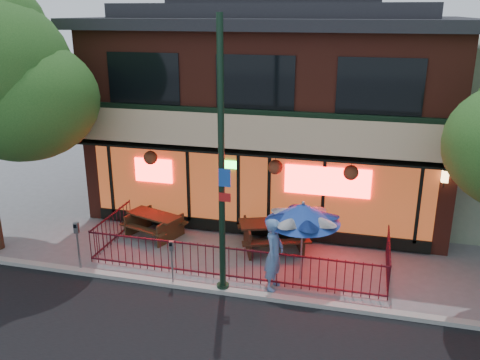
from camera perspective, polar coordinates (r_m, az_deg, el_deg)
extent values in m
plane|color=gray|center=(14.06, -1.46, -11.51)|extent=(80.00, 80.00, 0.00)
cube|color=#999993|center=(13.62, -2.05, -12.30)|extent=(80.00, 0.25, 0.12)
cube|color=maroon|center=(19.56, 4.29, 7.32)|extent=(12.00, 8.00, 6.50)
cube|color=#59230F|center=(16.18, 1.58, -0.93)|extent=(11.00, 0.06, 2.60)
cube|color=#FF0C0C|center=(15.63, 9.77, -0.16)|extent=(2.60, 0.04, 0.90)
cube|color=#FF0C0C|center=(17.04, -9.69, 1.06)|extent=(1.30, 0.04, 0.80)
cube|color=#D7B387|center=(15.19, 1.23, 5.26)|extent=(12.20, 1.33, 1.26)
cube|color=black|center=(16.56, -10.79, 11.15)|extent=(2.40, 0.06, 1.60)
cube|color=black|center=(15.39, 1.69, 10.92)|extent=(2.40, 0.06, 1.60)
cube|color=black|center=(15.01, 15.42, 10.08)|extent=(2.40, 0.06, 1.60)
cube|color=black|center=(16.67, 1.51, -5.50)|extent=(11.00, 0.12, 0.40)
cube|color=#FFC672|center=(15.54, 22.02, 0.36)|extent=(0.18, 0.18, 0.32)
cube|color=#450E1A|center=(13.78, -1.26, -7.68)|extent=(8.40, 0.04, 0.04)
cube|color=#450E1A|center=(14.17, -1.24, -10.70)|extent=(8.40, 0.04, 0.04)
cube|color=#450E1A|center=(16.39, -14.31, -3.88)|extent=(0.04, 2.60, 0.04)
cube|color=#450E1A|center=(14.55, 16.45, -7.01)|extent=(0.04, 2.60, 0.04)
cylinder|color=#450E1A|center=(13.99, -1.25, -9.34)|extent=(0.02, 0.02, 1.00)
cylinder|color=black|center=(12.31, -2.10, 1.82)|extent=(0.16, 0.16, 7.00)
cylinder|color=black|center=(13.68, -1.93, -11.95)|extent=(0.32, 0.32, 0.20)
cube|color=#194CB2|center=(12.23, -1.75, 0.24)|extent=(0.30, 0.02, 0.45)
cube|color=red|center=(12.39, -1.72, -1.96)|extent=(0.30, 0.02, 0.22)
cube|color=#3E2A16|center=(17.31, -11.29, -4.52)|extent=(0.47, 1.24, 0.73)
cube|color=#3E2A16|center=(16.43, -7.78, -5.60)|extent=(0.47, 1.24, 0.73)
cube|color=#3E2A16|center=(16.72, -9.65, -3.89)|extent=(1.93, 1.28, 0.06)
cube|color=#3E2A16|center=(16.47, -10.87, -5.44)|extent=(1.78, 0.83, 0.05)
cube|color=#3E2A16|center=(17.20, -8.37, -4.24)|extent=(1.78, 0.83, 0.05)
cube|color=#362013|center=(15.67, 0.83, -6.43)|extent=(0.58, 1.42, 0.85)
cube|color=#362013|center=(15.93, 6.61, -6.13)|extent=(0.58, 1.42, 0.85)
cube|color=#362013|center=(15.61, 3.78, -4.87)|extent=(2.23, 1.53, 0.07)
cube|color=#362013|center=(15.18, 4.15, -7.00)|extent=(2.05, 1.02, 0.06)
cube|color=#362013|center=(16.31, 3.38, -5.11)|extent=(2.05, 1.02, 0.06)
cylinder|color=gray|center=(13.89, 6.93, -7.16)|extent=(0.05, 0.05, 2.10)
cone|color=#1B3B98|center=(13.52, 7.07, -3.70)|extent=(2.00, 2.00, 0.52)
sphere|color=gray|center=(13.42, 7.12, -2.56)|extent=(0.10, 0.10, 0.10)
imported|color=#5B81B7|center=(13.42, 3.84, -8.30)|extent=(0.57, 0.78, 1.97)
cylinder|color=gray|center=(13.81, -7.60, -9.75)|extent=(0.05, 0.05, 1.06)
cube|color=gray|center=(13.51, -7.72, -7.33)|extent=(0.14, 0.13, 0.27)
cube|color=black|center=(13.45, -7.81, -7.20)|extent=(0.07, 0.03, 0.10)
cylinder|color=gray|center=(15.05, -17.64, -7.71)|extent=(0.06, 0.06, 1.21)
cube|color=gray|center=(14.75, -17.91, -5.14)|extent=(0.15, 0.14, 0.31)
cube|color=black|center=(14.68, -18.06, -4.98)|extent=(0.09, 0.03, 0.11)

